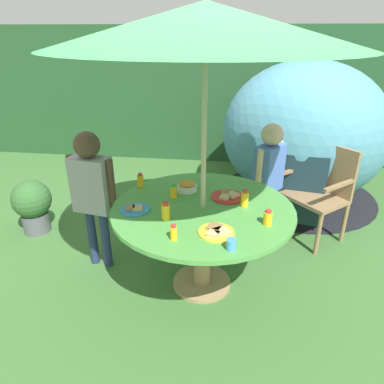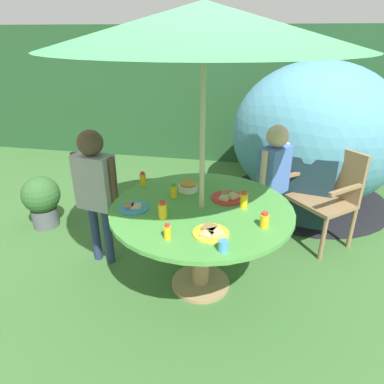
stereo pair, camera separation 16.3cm
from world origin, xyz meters
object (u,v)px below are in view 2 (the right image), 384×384
(wooden_chair, at_px, (329,191))
(juice_bottle_mid_right, at_px, (163,210))
(cup_near, at_px, (223,246))
(garden_table, at_px, (201,223))
(plate_center_front, at_px, (134,207))
(snack_bowl, at_px, (188,186))
(plate_far_right, at_px, (228,197))
(plate_near_left, at_px, (211,232))
(juice_bottle_mid_left, at_px, (167,232))
(dome_tent, at_px, (315,135))
(potted_plant, at_px, (42,199))
(juice_bottle_front_edge, at_px, (244,200))
(juice_bottle_near_right, at_px, (265,220))
(child_in_blue_shirt, at_px, (274,171))
(patio_umbrella, at_px, (204,26))
(juice_bottle_far_left, at_px, (143,179))
(juice_bottle_center_back, at_px, (174,191))
(child_in_grey_shirt, at_px, (95,182))

(wooden_chair, height_order, juice_bottle_mid_right, wooden_chair)
(cup_near, bearing_deg, garden_table, 112.56)
(plate_center_front, height_order, juice_bottle_mid_right, juice_bottle_mid_right)
(snack_bowl, bearing_deg, plate_far_right, -14.63)
(plate_near_left, relative_size, juice_bottle_mid_left, 2.24)
(dome_tent, distance_m, potted_plant, 3.06)
(plate_far_right, xyz_separation_m, juice_bottle_front_edge, (0.13, -0.13, 0.05))
(juice_bottle_near_right, relative_size, juice_bottle_mid_left, 1.02)
(juice_bottle_near_right, height_order, juice_bottle_mid_right, juice_bottle_mid_right)
(wooden_chair, relative_size, child_in_blue_shirt, 0.80)
(garden_table, height_order, juice_bottle_near_right, juice_bottle_near_right)
(patio_umbrella, height_order, plate_near_left, patio_umbrella)
(potted_plant, relative_size, plate_near_left, 2.36)
(wooden_chair, xyz_separation_m, child_in_blue_shirt, (-0.52, -0.14, 0.22))
(juice_bottle_mid_right, distance_m, cup_near, 0.55)
(garden_table, bearing_deg, patio_umbrella, 0.00)
(dome_tent, relative_size, juice_bottle_mid_left, 21.13)
(snack_bowl, height_order, juice_bottle_near_right, juice_bottle_near_right)
(juice_bottle_near_right, bearing_deg, child_in_blue_shirt, 85.46)
(garden_table, distance_m, potted_plant, 1.89)
(wooden_chair, bearing_deg, patio_umbrella, -90.00)
(juice_bottle_far_left, xyz_separation_m, juice_bottle_center_back, (0.30, -0.17, -0.00))
(juice_bottle_mid_left, bearing_deg, plate_center_front, 135.04)
(juice_bottle_mid_left, bearing_deg, patio_umbrella, 73.79)
(plate_far_right, relative_size, juice_bottle_mid_right, 2.01)
(garden_table, xyz_separation_m, juice_bottle_front_edge, (0.30, 0.05, 0.19))
(wooden_chair, bearing_deg, garden_table, -90.00)
(juice_bottle_mid_right, bearing_deg, child_in_grey_shirt, 150.83)
(plate_far_right, bearing_deg, juice_bottle_mid_right, -135.99)
(child_in_blue_shirt, distance_m, juice_bottle_mid_left, 1.40)
(child_in_blue_shirt, distance_m, cup_near, 1.33)
(plate_near_left, relative_size, plate_far_right, 0.92)
(juice_bottle_far_left, bearing_deg, juice_bottle_front_edge, -16.12)
(patio_umbrella, xyz_separation_m, child_in_blue_shirt, (0.53, 0.77, -1.17))
(child_in_grey_shirt, distance_m, cup_near, 1.32)
(plate_far_right, bearing_deg, snack_bowl, 165.37)
(patio_umbrella, bearing_deg, plate_center_front, -166.13)
(wooden_chair, bearing_deg, plate_near_left, -77.26)
(child_in_grey_shirt, xyz_separation_m, juice_bottle_mid_left, (0.77, -0.62, -0.01))
(wooden_chair, relative_size, child_in_grey_shirt, 0.77)
(juice_bottle_far_left, height_order, juice_bottle_mid_left, juice_bottle_far_left)
(garden_table, xyz_separation_m, plate_far_right, (0.17, 0.18, 0.14))
(dome_tent, height_order, juice_bottle_near_right, dome_tent)
(wooden_chair, relative_size, juice_bottle_mid_right, 7.25)
(child_in_blue_shirt, distance_m, plate_far_right, 0.69)
(wooden_chair, bearing_deg, juice_bottle_near_right, -69.43)
(child_in_blue_shirt, bearing_deg, plate_far_right, 3.52)
(juice_bottle_mid_left, bearing_deg, child_in_grey_shirt, 141.11)
(plate_near_left, xyz_separation_m, juice_bottle_center_back, (-0.36, 0.48, 0.04))
(dome_tent, bearing_deg, cup_near, -98.11)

